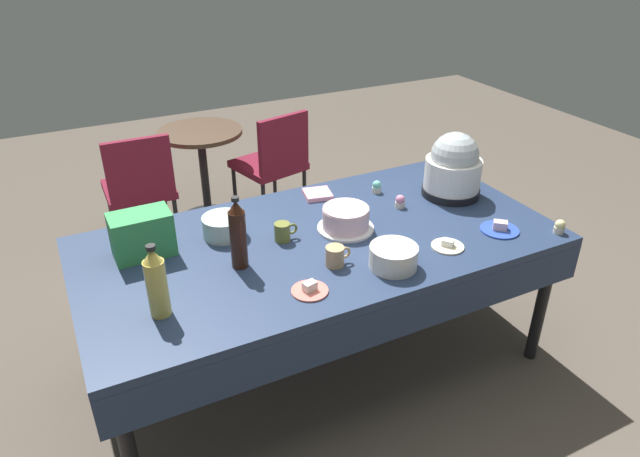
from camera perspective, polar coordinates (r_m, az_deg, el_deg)
The scene contains 21 objects.
ground at distance 3.12m, azimuth -0.00°, elevation -12.97°, with size 9.00×9.00×0.00m, color brown.
potluck_table at distance 2.71m, azimuth -0.00°, elevation -2.07°, with size 2.20×1.10×0.75m.
frosted_layer_cake at distance 2.72m, azimuth 2.57°, elevation 0.95°, with size 0.27×0.27×0.11m.
slow_cooker at distance 3.10m, azimuth 13.09°, elevation 5.92°, with size 0.31×0.31×0.35m.
glass_salad_bowl at distance 2.71m, azimuth -9.54°, elevation 0.22°, with size 0.20×0.20×0.10m, color #B2C6BC.
ceramic_snack_bowl at distance 2.46m, azimuth 7.30°, elevation -2.81°, with size 0.21×0.21×0.10m, color silver.
dessert_plate_cream at distance 2.66m, azimuth 12.55°, elevation -1.65°, with size 0.15×0.15×0.04m.
dessert_plate_cobalt at distance 2.86m, azimuth 17.41°, elevation 0.01°, with size 0.18×0.18×0.05m.
dessert_plate_coral at distance 2.30m, azimuth -1.02°, elevation -6.07°, with size 0.15×0.15×0.05m.
cupcake_vanilla at distance 2.93m, azimuth 22.69°, elevation 0.16°, with size 0.05×0.05×0.07m.
cupcake_berry at distance 2.97m, azimuth 7.95°, elevation 2.67°, with size 0.05×0.05×0.07m.
cupcake_lemon at distance 3.12m, azimuth 5.65°, elevation 4.13°, with size 0.05×0.05×0.07m.
soda_bottle_cola at distance 2.42m, azimuth -8.14°, elevation -0.62°, with size 0.07×0.07×0.33m.
soda_bottle_ginger_ale at distance 2.20m, azimuth -15.92°, elevation -5.23°, with size 0.08×0.08×0.30m.
coffee_mug_tan at distance 2.45m, azimuth 1.55°, elevation -2.74°, with size 0.12×0.08×0.09m.
coffee_mug_olive at distance 2.64m, azimuth -3.69°, elevation -0.32°, with size 0.11×0.07×0.09m.
soda_carton at distance 2.62m, azimuth -17.25°, elevation -0.56°, with size 0.26×0.16×0.20m, color #338C4C.
paper_napkin_stack at distance 3.06m, azimuth -0.24°, elevation 3.44°, with size 0.14×0.14×0.02m, color pink.
maroon_chair_left at distance 4.01m, azimuth -17.49°, elevation 4.19°, with size 0.45×0.45×0.85m.
maroon_chair_right at distance 4.24m, azimuth -4.59°, elevation 6.85°, with size 0.53×0.53×0.85m.
round_cafe_table at distance 4.30m, azimuth -11.55°, elevation 6.76°, with size 0.60×0.60×0.72m.
Camera 1 is at (-1.04, -2.07, 2.08)m, focal length 32.25 mm.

